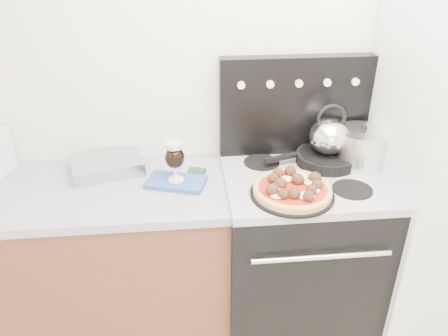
{
  "coord_description": "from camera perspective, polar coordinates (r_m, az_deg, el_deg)",
  "views": [
    {
      "loc": [
        -0.48,
        -0.59,
        1.94
      ],
      "look_at": [
        -0.32,
        1.05,
        1.05
      ],
      "focal_mm": 35.0,
      "sensor_mm": 36.0,
      "label": 1
    }
  ],
  "objects": [
    {
      "name": "room_shell",
      "position": [
        1.21,
        18.89,
        -7.8
      ],
      "size": [
        3.52,
        3.01,
        2.52
      ],
      "color": "beige",
      "rests_on": "ground"
    },
    {
      "name": "base_cabinet",
      "position": [
        2.4,
        -17.86,
        -12.2
      ],
      "size": [
        1.45,
        0.6,
        0.86
      ],
      "primitive_type": "cube",
      "color": "brown",
      "rests_on": "ground"
    },
    {
      "name": "countertop",
      "position": [
        2.15,
        -19.62,
        -2.96
      ],
      "size": [
        1.48,
        0.63,
        0.04
      ],
      "primitive_type": "cube",
      "color": "#9B9AA5",
      "rests_on": "base_cabinet"
    },
    {
      "name": "stove_body",
      "position": [
        2.38,
        9.44,
        -11.12
      ],
      "size": [
        0.76,
        0.65,
        0.88
      ],
      "primitive_type": "cube",
      "color": "black",
      "rests_on": "ground"
    },
    {
      "name": "cooktop",
      "position": [
        2.12,
        10.41,
        -1.45
      ],
      "size": [
        0.76,
        0.65,
        0.04
      ],
      "primitive_type": "cube",
      "color": "#ADADB2",
      "rests_on": "stove_body"
    },
    {
      "name": "backguard",
      "position": [
        2.25,
        9.2,
        8.04
      ],
      "size": [
        0.76,
        0.08,
        0.5
      ],
      "primitive_type": "cube",
      "color": "black",
      "rests_on": "cooktop"
    },
    {
      "name": "foil_sheet",
      "position": [
        2.21,
        -15.04,
        0.38
      ],
      "size": [
        0.39,
        0.32,
        0.07
      ],
      "primitive_type": "cube",
      "rotation": [
        0.0,
        0.0,
        0.27
      ],
      "color": "silver",
      "rests_on": "countertop"
    },
    {
      "name": "oven_mitt",
      "position": [
        2.05,
        -6.27,
        -1.84
      ],
      "size": [
        0.3,
        0.23,
        0.02
      ],
      "primitive_type": "cube",
      "rotation": [
        0.0,
        0.0,
        -0.3
      ],
      "color": "#2D539F",
      "rests_on": "countertop"
    },
    {
      "name": "beer_glass",
      "position": [
        2.0,
        -6.43,
        0.85
      ],
      "size": [
        0.11,
        0.11,
        0.19
      ],
      "primitive_type": null,
      "rotation": [
        0.0,
        0.0,
        0.25
      ],
      "color": "black",
      "rests_on": "oven_mitt"
    },
    {
      "name": "pizza_pan",
      "position": [
        1.94,
        8.86,
        -3.37
      ],
      "size": [
        0.46,
        0.46,
        0.01
      ],
      "primitive_type": "cylinder",
      "rotation": [
        0.0,
        0.0,
        0.3
      ],
      "color": "black",
      "rests_on": "cooktop"
    },
    {
      "name": "pizza",
      "position": [
        1.93,
        8.93,
        -2.6
      ],
      "size": [
        0.43,
        0.43,
        0.05
      ],
      "primitive_type": null,
      "rotation": [
        0.0,
        0.0,
        0.32
      ],
      "color": "tan",
      "rests_on": "pizza_pan"
    },
    {
      "name": "skillet",
      "position": [
        2.23,
        13.23,
        1.25
      ],
      "size": [
        0.37,
        0.37,
        0.05
      ],
      "primitive_type": "cylinder",
      "rotation": [
        0.0,
        0.0,
        0.29
      ],
      "color": "black",
      "rests_on": "cooktop"
    },
    {
      "name": "tea_kettle",
      "position": [
        2.18,
        13.61,
        4.4
      ],
      "size": [
        0.24,
        0.24,
        0.21
      ],
      "primitive_type": null,
      "rotation": [
        0.0,
        0.0,
        0.27
      ],
      "color": "silver",
      "rests_on": "skillet"
    },
    {
      "name": "stock_pot",
      "position": [
        2.24,
        17.42,
        2.43
      ],
      "size": [
        0.26,
        0.26,
        0.17
      ],
      "primitive_type": "cylinder",
      "rotation": [
        0.0,
        0.0,
        0.1
      ],
      "color": "silver",
      "rests_on": "cooktop"
    }
  ]
}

